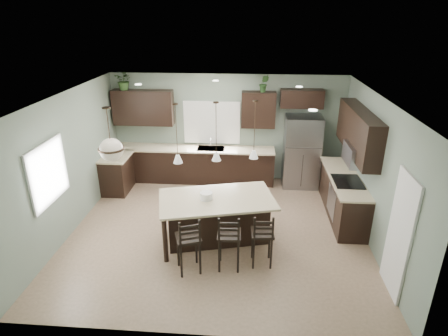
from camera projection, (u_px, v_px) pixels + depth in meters
ground at (218, 230)px, 7.82m from camera, size 6.00×6.00×0.00m
pantry_door at (399, 236)px, 5.79m from camera, size 0.04×0.82×2.04m
window_back at (212, 122)px, 9.76m from camera, size 1.35×0.02×1.00m
window_left at (47, 173)px, 6.70m from camera, size 0.02×1.10×1.00m
left_return_cabs at (117, 174)px, 9.40m from camera, size 0.60×0.90×0.90m
left_return_countertop at (116, 157)px, 9.22m from camera, size 0.66×0.96×0.04m
back_lower_cabs at (194, 165)px, 9.96m from camera, size 4.20×0.60×0.90m
back_countertop at (194, 149)px, 9.76m from camera, size 4.20×0.66×0.04m
sink_inset at (211, 149)px, 9.72m from camera, size 0.70×0.45×0.01m
faucet at (211, 144)px, 9.64m from camera, size 0.02×0.02×0.28m
back_upper_left at (143, 108)px, 9.59m from camera, size 1.55×0.34×0.90m
back_upper_right at (258, 110)px, 9.38m from camera, size 0.85×0.34×0.90m
fridge_header at (302, 99)px, 9.19m from camera, size 1.05×0.34×0.45m
right_lower_cabs at (343, 197)px, 8.26m from camera, size 0.60×2.35×0.90m
right_countertop at (345, 177)px, 8.08m from camera, size 0.66×2.35×0.04m
cooktop at (348, 181)px, 7.81m from camera, size 0.58×0.75×0.02m
wall_oven_front at (331, 202)px, 8.03m from camera, size 0.01×0.72×0.60m
right_upper_cabs at (358, 132)px, 7.67m from camera, size 0.34×2.35×0.90m
microwave at (356, 155)px, 7.57m from camera, size 0.40×0.75×0.40m
refrigerator at (301, 152)px, 9.54m from camera, size 0.90×0.74×1.85m
kitchen_island at (217, 219)px, 7.33m from camera, size 2.41×1.72×0.92m
serving_dish at (206, 196)px, 7.10m from camera, size 0.24×0.24×0.14m
bar_stool_left at (188, 244)px, 6.41m from camera, size 0.52×0.52×1.10m
bar_stool_center at (229, 241)px, 6.50m from camera, size 0.42×0.42×1.10m
bar_stool_right at (262, 239)px, 6.59m from camera, size 0.41×0.41×1.05m
pendant_left at (177, 134)px, 6.53m from camera, size 0.17×0.17×1.10m
pendant_center at (216, 132)px, 6.64m from camera, size 0.17×0.17×1.10m
pendant_right at (254, 130)px, 6.75m from camera, size 0.17×0.17×1.10m
chandelier at (109, 135)px, 6.25m from camera, size 0.44×0.44×0.95m
plant_back_left at (124, 80)px, 9.33m from camera, size 0.53×0.49×0.48m
plant_back_right at (264, 83)px, 9.09m from camera, size 0.25×0.21×0.42m
room_shell at (217, 154)px, 7.16m from camera, size 6.00×6.00×6.00m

